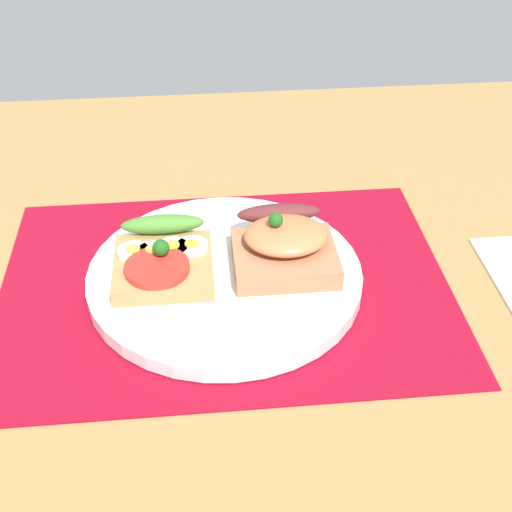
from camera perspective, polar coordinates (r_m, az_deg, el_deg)
ground_plane at (r=69.04cm, az=-2.48°, el=-3.40°), size 120.00×90.00×3.20cm
placemat at (r=67.92cm, az=-2.52°, el=-2.28°), size 43.05×31.61×0.30cm
plate at (r=67.35cm, az=-2.54°, el=-1.68°), size 26.25×26.25×1.50cm
sandwich_egg_tomato at (r=66.49cm, az=-7.60°, el=-0.30°), size 9.23×10.49×3.89cm
sandwich_salmon at (r=66.95cm, az=2.30°, el=1.00°), size 9.75×9.73×5.53cm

